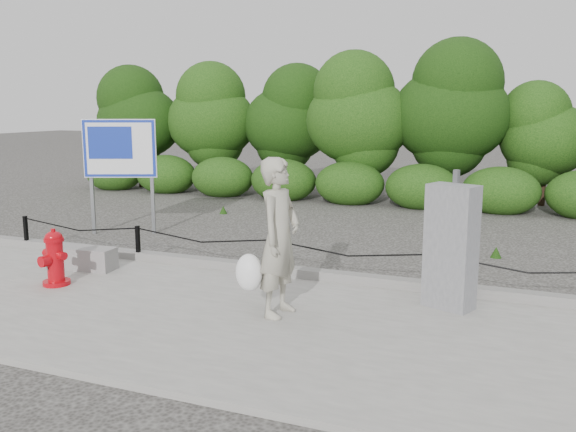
% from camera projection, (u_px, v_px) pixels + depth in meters
% --- Properties ---
extents(ground, '(90.00, 90.00, 0.00)m').
position_uv_depth(ground, '(272.00, 280.00, 9.60)').
color(ground, '#2D2B28').
rests_on(ground, ground).
extents(sidewalk, '(14.00, 4.00, 0.08)m').
position_uv_depth(sidewalk, '(209.00, 317.00, 7.77)').
color(sidewalk, gray).
rests_on(sidewalk, ground).
extents(curb, '(14.00, 0.22, 0.14)m').
position_uv_depth(curb, '(273.00, 270.00, 9.62)').
color(curb, slate).
rests_on(curb, sidewalk).
extents(chain_barrier, '(10.06, 0.06, 0.60)m').
position_uv_depth(chain_barrier, '(271.00, 251.00, 9.52)').
color(chain_barrier, black).
rests_on(chain_barrier, sidewalk).
extents(treeline, '(20.37, 3.40, 4.41)m').
position_uv_depth(treeline, '(418.00, 114.00, 17.07)').
color(treeline, black).
rests_on(treeline, ground).
extents(fire_hydrant, '(0.47, 0.49, 0.85)m').
position_uv_depth(fire_hydrant, '(54.00, 258.00, 8.98)').
color(fire_hydrant, '#B5060F').
rests_on(fire_hydrant, sidewalk).
extents(pedestrian, '(0.80, 0.77, 2.01)m').
position_uv_depth(pedestrian, '(277.00, 240.00, 7.61)').
color(pedestrian, '#A19C8A').
rests_on(pedestrian, sidewalk).
extents(concrete_block, '(1.15, 0.49, 0.36)m').
position_uv_depth(concrete_block, '(82.00, 258.00, 9.92)').
color(concrete_block, gray).
rests_on(concrete_block, sidewalk).
extents(utility_cabinet, '(0.71, 0.57, 1.80)m').
position_uv_depth(utility_cabinet, '(451.00, 247.00, 7.91)').
color(utility_cabinet, gray).
rests_on(utility_cabinet, sidewalk).
extents(advertising_sign, '(1.42, 0.66, 2.43)m').
position_uv_depth(advertising_sign, '(120.00, 154.00, 12.71)').
color(advertising_sign, slate).
rests_on(advertising_sign, ground).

